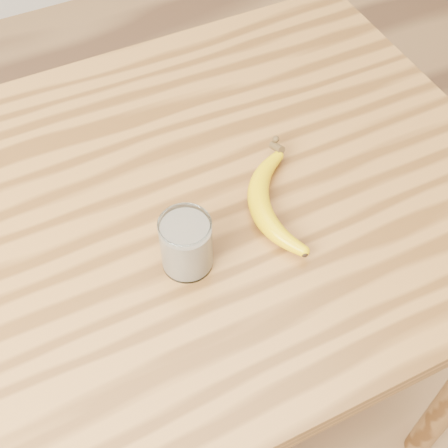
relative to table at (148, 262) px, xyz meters
name	(u,v)px	position (x,y,z in m)	size (l,w,h in m)	color
table	(148,262)	(0.00, 0.00, 0.00)	(1.20, 0.80, 0.90)	#97612A
smoothie_glass	(186,244)	(0.03, -0.11, 0.18)	(0.07, 0.07, 0.09)	white
banana	(259,204)	(0.17, -0.07, 0.15)	(0.10, 0.28, 0.03)	#E8B900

